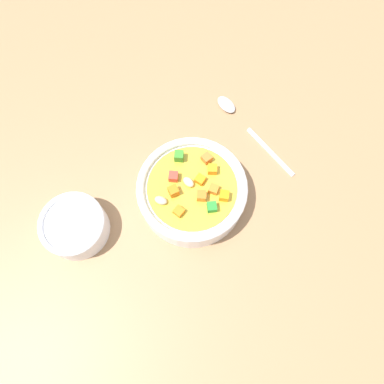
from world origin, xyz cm
name	(u,v)px	position (x,y,z in cm)	size (l,w,h in cm)	color
ground_plane	(192,199)	(0.00, 0.00, -1.00)	(140.00, 140.00, 2.00)	#9E754F
soup_bowl_main	(192,191)	(0.00, -0.01, 2.85)	(16.97, 16.97, 6.30)	white
spoon	(246,125)	(3.98, -15.81, 0.49)	(19.36, 2.42, 1.09)	silver
side_bowl_small	(75,226)	(7.52, 17.06, 2.34)	(9.89, 9.89, 4.53)	white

